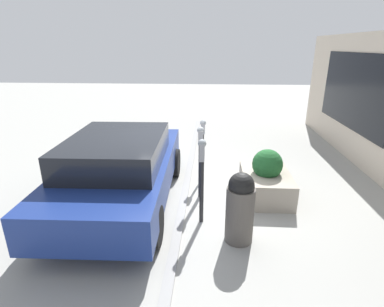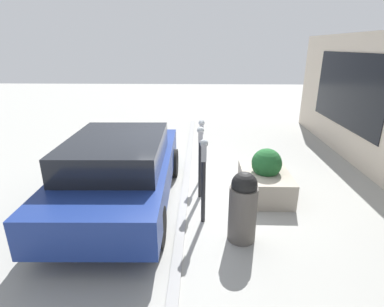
# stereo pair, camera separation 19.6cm
# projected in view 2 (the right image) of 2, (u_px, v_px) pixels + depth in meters

# --- Properties ---
(ground_plane) EXTENTS (40.00, 40.00, 0.00)m
(ground_plane) POSITION_uv_depth(u_px,v_px,m) (188.00, 197.00, 6.40)
(ground_plane) COLOR #999993
(curb_strip) EXTENTS (13.50, 0.16, 0.04)m
(curb_strip) POSITION_uv_depth(u_px,v_px,m) (184.00, 196.00, 6.40)
(curb_strip) COLOR gray
(curb_strip) RESTS_ON ground_plane
(parking_meter_nearest) EXTENTS (0.17, 0.14, 1.59)m
(parking_meter_nearest) POSITION_uv_depth(u_px,v_px,m) (204.00, 170.00, 5.19)
(parking_meter_nearest) COLOR #232326
(parking_meter_nearest) RESTS_ON ground_plane
(parking_meter_second) EXTENTS (0.17, 0.14, 1.55)m
(parking_meter_second) POSITION_uv_depth(u_px,v_px,m) (200.00, 153.00, 6.11)
(parking_meter_second) COLOR #232326
(parking_meter_second) RESTS_ON ground_plane
(parking_meter_middle) EXTENTS (0.16, 0.14, 1.47)m
(parking_meter_middle) POSITION_uv_depth(u_px,v_px,m) (201.00, 136.00, 6.92)
(parking_meter_middle) COLOR #232326
(parking_meter_middle) RESTS_ON ground_plane
(planter_box) EXTENTS (1.40, 0.99, 1.06)m
(planter_box) POSITION_uv_depth(u_px,v_px,m) (265.00, 179.00, 6.37)
(planter_box) COLOR #A39989
(planter_box) RESTS_ON ground_plane
(parked_car_front) EXTENTS (4.52, 2.06, 1.45)m
(parked_car_front) POSITION_uv_depth(u_px,v_px,m) (120.00, 169.00, 5.90)
(parked_car_front) COLOR navy
(parked_car_front) RESTS_ON ground_plane
(trash_bin) EXTENTS (0.46, 0.46, 1.21)m
(trash_bin) POSITION_uv_depth(u_px,v_px,m) (243.00, 206.00, 4.83)
(trash_bin) COLOR #514C47
(trash_bin) RESTS_ON ground_plane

